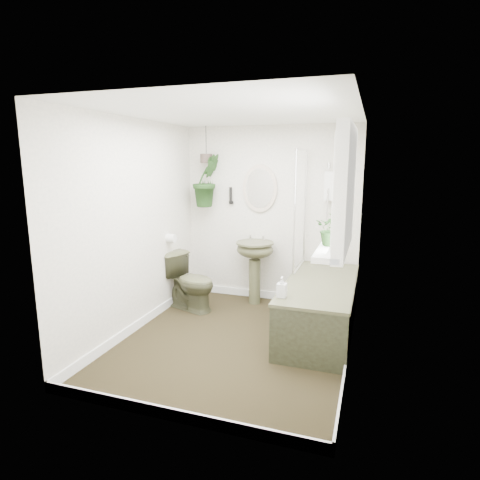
% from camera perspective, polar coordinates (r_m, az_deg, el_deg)
% --- Properties ---
extents(floor, '(2.30, 2.80, 0.02)m').
position_cam_1_polar(floor, '(4.34, -0.65, -14.25)').
color(floor, black).
rests_on(floor, ground).
extents(ceiling, '(2.30, 2.80, 0.02)m').
position_cam_1_polar(ceiling, '(3.94, -0.73, 17.85)').
color(ceiling, white).
rests_on(ceiling, ground).
extents(wall_back, '(2.30, 0.02, 2.30)m').
position_cam_1_polar(wall_back, '(5.31, 4.33, 3.56)').
color(wall_back, silver).
rests_on(wall_back, ground).
extents(wall_front, '(2.30, 0.02, 2.30)m').
position_cam_1_polar(wall_front, '(2.72, -10.53, -4.00)').
color(wall_front, silver).
rests_on(wall_front, ground).
extents(wall_left, '(0.02, 2.80, 2.30)m').
position_cam_1_polar(wall_left, '(4.49, -14.81, 1.81)').
color(wall_left, silver).
rests_on(wall_left, ground).
extents(wall_right, '(0.02, 2.80, 2.30)m').
position_cam_1_polar(wall_right, '(3.77, 16.22, -0.02)').
color(wall_right, silver).
rests_on(wall_right, ground).
extents(skirting, '(2.30, 2.80, 0.10)m').
position_cam_1_polar(skirting, '(4.31, -0.65, -13.53)').
color(skirting, white).
rests_on(skirting, floor).
extents(bathtub, '(0.72, 1.72, 0.58)m').
position_cam_1_polar(bathtub, '(4.51, 11.28, -9.33)').
color(bathtub, '#48492F').
rests_on(bathtub, floor).
extents(bath_screen, '(0.04, 0.72, 1.40)m').
position_cam_1_polar(bath_screen, '(4.79, 8.57, 4.20)').
color(bath_screen, silver).
rests_on(bath_screen, bathtub).
extents(shower_box, '(0.20, 0.10, 0.35)m').
position_cam_1_polar(shower_box, '(5.07, 13.07, 7.48)').
color(shower_box, white).
rests_on(shower_box, wall_back).
extents(oval_mirror, '(0.46, 0.03, 0.62)m').
position_cam_1_polar(oval_mirror, '(5.28, 2.82, 7.35)').
color(oval_mirror, beige).
rests_on(oval_mirror, wall_back).
extents(wall_sconce, '(0.04, 0.04, 0.22)m').
position_cam_1_polar(wall_sconce, '(5.40, -1.33, 6.38)').
color(wall_sconce, black).
rests_on(wall_sconce, wall_back).
extents(toilet_roll_holder, '(0.11, 0.11, 0.11)m').
position_cam_1_polar(toilet_roll_holder, '(5.09, -9.81, 0.25)').
color(toilet_roll_holder, white).
rests_on(toilet_roll_holder, wall_left).
extents(window_recess, '(0.08, 1.00, 0.90)m').
position_cam_1_polar(window_recess, '(3.01, 14.80, 6.95)').
color(window_recess, white).
rests_on(window_recess, wall_right).
extents(window_sill, '(0.18, 1.00, 0.04)m').
position_cam_1_polar(window_sill, '(3.07, 13.11, -0.80)').
color(window_sill, white).
rests_on(window_sill, wall_right).
extents(window_blinds, '(0.01, 0.86, 0.76)m').
position_cam_1_polar(window_blinds, '(3.01, 13.94, 7.00)').
color(window_blinds, white).
rests_on(window_blinds, wall_right).
extents(toilet, '(0.79, 0.60, 0.71)m').
position_cam_1_polar(toilet, '(5.13, -7.07, -5.88)').
color(toilet, '#48492F').
rests_on(toilet, floor).
extents(pedestal_sink, '(0.55, 0.49, 0.83)m').
position_cam_1_polar(pedestal_sink, '(5.27, 2.10, -4.65)').
color(pedestal_sink, '#48492F').
rests_on(pedestal_sink, floor).
extents(sill_plant, '(0.23, 0.20, 0.25)m').
position_cam_1_polar(sill_plant, '(2.96, 12.90, 1.56)').
color(sill_plant, black).
rests_on(sill_plant, window_sill).
extents(hanging_plant, '(0.48, 0.49, 0.69)m').
position_cam_1_polar(hanging_plant, '(5.39, -4.76, 8.43)').
color(hanging_plant, black).
rests_on(hanging_plant, ceiling).
extents(soap_bottle, '(0.09, 0.09, 0.20)m').
position_cam_1_polar(soap_bottle, '(3.84, 5.97, -6.66)').
color(soap_bottle, '#332B2D').
rests_on(soap_bottle, bathtub).
extents(hanging_pot, '(0.16, 0.16, 0.12)m').
position_cam_1_polar(hanging_pot, '(5.38, -4.81, 11.48)').
color(hanging_pot, '#453730').
rests_on(hanging_pot, ceiling).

